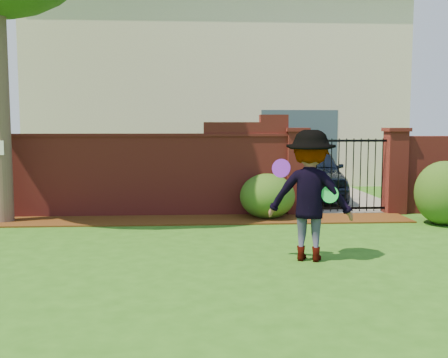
{
  "coord_description": "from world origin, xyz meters",
  "views": [
    {
      "loc": [
        0.13,
        -7.28,
        1.95
      ],
      "look_at": [
        0.67,
        1.4,
        1.05
      ],
      "focal_mm": 42.35,
      "sensor_mm": 36.0,
      "label": 1
    }
  ],
  "objects": [
    {
      "name": "ground",
      "position": [
        0.0,
        0.0,
        -0.01
      ],
      "size": [
        80.0,
        80.0,
        0.01
      ],
      "primitive_type": "cube",
      "color": "#265A16",
      "rests_on": "ground"
    },
    {
      "name": "mulch_bed",
      "position": [
        -0.95,
        3.34,
        0.01
      ],
      "size": [
        11.1,
        1.08,
        0.03
      ],
      "primitive_type": "cube",
      "color": "#3C200A",
      "rests_on": "ground"
    },
    {
      "name": "brick_wall",
      "position": [
        -2.01,
        4.0,
        0.93
      ],
      "size": [
        8.7,
        0.31,
        2.16
      ],
      "color": "maroon",
      "rests_on": "ground"
    },
    {
      "name": "pillar_left",
      "position": [
        2.4,
        4.0,
        0.96
      ],
      "size": [
        0.5,
        0.5,
        1.88
      ],
      "color": "maroon",
      "rests_on": "ground"
    },
    {
      "name": "pillar_right",
      "position": [
        4.6,
        4.0,
        0.96
      ],
      "size": [
        0.5,
        0.5,
        1.88
      ],
      "color": "maroon",
      "rests_on": "ground"
    },
    {
      "name": "iron_gate",
      "position": [
        3.5,
        4.0,
        0.85
      ],
      "size": [
        1.78,
        0.03,
        1.6
      ],
      "color": "black",
      "rests_on": "ground"
    },
    {
      "name": "driveway",
      "position": [
        3.5,
        8.0,
        0.01
      ],
      "size": [
        3.2,
        8.0,
        0.01
      ],
      "primitive_type": "cube",
      "color": "slate",
      "rests_on": "ground"
    },
    {
      "name": "house",
      "position": [
        1.0,
        12.0,
        3.16
      ],
      "size": [
        12.4,
        6.4,
        6.3
      ],
      "color": "#F0E3C9",
      "rests_on": "ground"
    },
    {
      "name": "car",
      "position": [
        3.24,
        6.27,
        0.69
      ],
      "size": [
        2.11,
        4.22,
        1.38
      ],
      "primitive_type": "imported",
      "rotation": [
        0.0,
        0.0,
        -0.12
      ],
      "color": "black",
      "rests_on": "ground"
    },
    {
      "name": "shrub_left",
      "position": [
        1.71,
        3.51,
        0.47
      ],
      "size": [
        1.15,
        1.15,
        0.94
      ],
      "primitive_type": "ellipsoid",
      "color": "#1E4B16",
      "rests_on": "ground"
    },
    {
      "name": "shrub_middle",
      "position": [
        5.05,
        2.61,
        0.62
      ],
      "size": [
        1.14,
        1.14,
        1.25
      ],
      "primitive_type": "ellipsoid",
      "color": "#1E4B16",
      "rests_on": "ground"
    },
    {
      "name": "man",
      "position": [
        1.81,
        0.09,
        0.94
      ],
      "size": [
        1.37,
        1.04,
        1.88
      ],
      "primitive_type": "imported",
      "rotation": [
        0.0,
        0.0,
        2.82
      ],
      "color": "gray",
      "rests_on": "ground"
    },
    {
      "name": "frisbee_purple",
      "position": [
        1.43,
        0.24,
        1.32
      ],
      "size": [
        0.28,
        0.19,
        0.27
      ],
      "primitive_type": "cylinder",
      "rotation": [
        1.36,
        0.0,
        -0.44
      ],
      "color": "purple",
      "rests_on": "man"
    },
    {
      "name": "frisbee_green",
      "position": [
        2.06,
        -0.09,
        0.98
      ],
      "size": [
        0.24,
        0.16,
        0.24
      ],
      "primitive_type": "cylinder",
      "rotation": [
        1.43,
        0.0,
        -0.48
      ],
      "color": "green",
      "rests_on": "man"
    }
  ]
}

